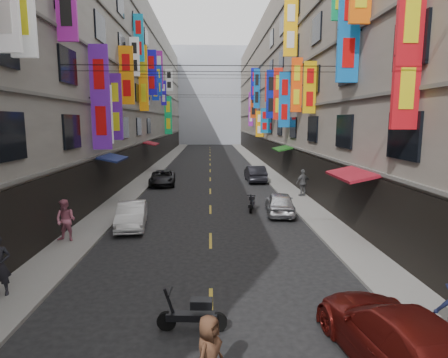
{
  "coord_description": "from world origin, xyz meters",
  "views": [
    {
      "loc": [
        -0.0,
        1.77,
        5.32
      ],
      "look_at": [
        0.35,
        11.27,
        3.85
      ],
      "focal_mm": 30.0,
      "sensor_mm": 36.0,
      "label": 1
    }
  ],
  "objects": [
    {
      "name": "car_left_far",
      "position": [
        -4.0,
        32.97,
        0.62
      ],
      "size": [
        2.34,
        4.57,
        1.23
      ],
      "primitive_type": "imported",
      "rotation": [
        0.0,
        0.0,
        0.07
      ],
      "color": "black",
      "rests_on": "ground"
    },
    {
      "name": "pedestrian_lfar",
      "position": [
        -6.32,
        17.86,
        1.04
      ],
      "size": [
        1.0,
        0.78,
        1.84
      ],
      "primitive_type": "imported",
      "rotation": [
        0.0,
        0.0,
        -0.19
      ],
      "color": "#C76982",
      "rests_on": "sidewalk_left"
    },
    {
      "name": "overhead_cables",
      "position": [
        0.0,
        30.0,
        8.8
      ],
      "size": [
        14.0,
        38.04,
        1.24
      ],
      "color": "black",
      "rests_on": "ground"
    },
    {
      "name": "car_right_near",
      "position": [
        4.0,
        8.94,
        0.73
      ],
      "size": [
        2.65,
        5.23,
        1.46
      ],
      "primitive_type": "imported",
      "rotation": [
        0.0,
        0.0,
        3.27
      ],
      "color": "#621410",
      "rests_on": "ground"
    },
    {
      "name": "street_awnings",
      "position": [
        -1.26,
        26.0,
        3.0
      ],
      "size": [
        13.99,
        35.2,
        0.41
      ],
      "color": "#144B1F",
      "rests_on": "ground"
    },
    {
      "name": "pedestrian_rfar",
      "position": [
        6.48,
        27.32,
        1.07
      ],
      "size": [
        1.26,
        0.99,
        1.89
      ],
      "primitive_type": "imported",
      "rotation": [
        0.0,
        0.0,
        3.52
      ],
      "color": "#505053",
      "rests_on": "sidewalk_right"
    },
    {
      "name": "pedestrian_crossing",
      "position": [
        -0.05,
        8.53,
        0.79
      ],
      "size": [
        0.82,
        0.92,
        1.57
      ],
      "primitive_type": "imported",
      "rotation": [
        0.0,
        0.0,
        1.08
      ],
      "color": "#533321",
      "rests_on": "ground"
    },
    {
      "name": "building_row_right",
      "position": [
        11.99,
        42.0,
        9.49
      ],
      "size": [
        10.14,
        90.0,
        19.0
      ],
      "color": "gray",
      "rests_on": "ground"
    },
    {
      "name": "car_right_far",
      "position": [
        4.0,
        34.5,
        0.72
      ],
      "size": [
        1.63,
        4.42,
        1.45
      ],
      "primitive_type": "imported",
      "rotation": [
        0.0,
        0.0,
        3.16
      ],
      "color": "#232229",
      "rests_on": "ground"
    },
    {
      "name": "sidewalk_right",
      "position": [
        6.0,
        42.0,
        0.06
      ],
      "size": [
        2.0,
        90.0,
        0.12
      ],
      "primitive_type": "cube",
      "color": "slate",
      "rests_on": "ground"
    },
    {
      "name": "sidewalk_left",
      "position": [
        -6.0,
        42.0,
        0.06
      ],
      "size": [
        2.0,
        90.0,
        0.12
      ],
      "primitive_type": "cube",
      "color": "slate",
      "rests_on": "ground"
    },
    {
      "name": "scooter_far_right",
      "position": [
        2.48,
        23.62,
        0.44
      ],
      "size": [
        0.62,
        1.79,
        1.14
      ],
      "rotation": [
        0.0,
        0.0,
        2.95
      ],
      "color": "black",
      "rests_on": "ground"
    },
    {
      "name": "haze_block",
      "position": [
        0.0,
        92.0,
        11.0
      ],
      "size": [
        18.0,
        8.0,
        22.0
      ],
      "primitive_type": "cube",
      "color": "#A4A9B7",
      "rests_on": "ground"
    },
    {
      "name": "car_left_mid",
      "position": [
        -3.97,
        20.27,
        0.64
      ],
      "size": [
        1.79,
        4.01,
        1.28
      ],
      "primitive_type": "imported",
      "rotation": [
        0.0,
        0.0,
        0.12
      ],
      "color": "silver",
      "rests_on": "ground"
    },
    {
      "name": "lane_markings",
      "position": [
        0.0,
        39.0,
        0.0
      ],
      "size": [
        0.12,
        80.2,
        0.01
      ],
      "color": "gold",
      "rests_on": "ground"
    },
    {
      "name": "shop_signage",
      "position": [
        -0.29,
        35.19,
        9.1
      ],
      "size": [
        14.0,
        55.0,
        11.62
      ],
      "color": "#0E52A5",
      "rests_on": "ground"
    },
    {
      "name": "car_right_mid",
      "position": [
        3.99,
        22.66,
        0.66
      ],
      "size": [
        1.96,
        4.04,
        1.33
      ],
      "primitive_type": "imported",
      "rotation": [
        0.0,
        0.0,
        3.04
      ],
      "color": "silver",
      "rests_on": "ground"
    },
    {
      "name": "scooter_crossing",
      "position": [
        -0.46,
        10.68,
        0.44
      ],
      "size": [
        1.8,
        0.5,
        1.14
      ],
      "rotation": [
        0.0,
        0.0,
        1.5
      ],
      "color": "black",
      "rests_on": "ground"
    },
    {
      "name": "building_row_left",
      "position": [
        -11.99,
        42.0,
        9.49
      ],
      "size": [
        10.14,
        90.0,
        19.0
      ],
      "color": "gray",
      "rests_on": "ground"
    }
  ]
}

